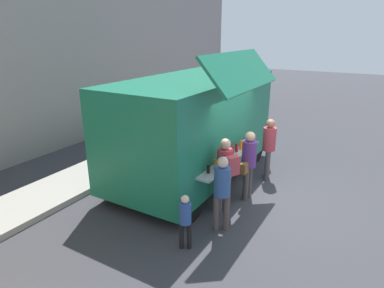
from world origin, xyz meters
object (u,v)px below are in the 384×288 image
food_truck_main (195,125)px  trash_bin (187,123)px  customer_extra_browsing (269,144)px  customer_mid_with_backpack (226,168)px  customer_front_ordering (249,160)px  child_near_queue (185,217)px  customer_rear_waiting (222,187)px

food_truck_main → trash_bin: size_ratio=5.77×
trash_bin → customer_extra_browsing: customer_extra_browsing is taller
customer_mid_with_backpack → food_truck_main: bearing=-10.7°
customer_front_ordering → customer_extra_browsing: 1.41m
trash_bin → child_near_queue: (-6.54, -3.82, 0.20)m
customer_extra_browsing → customer_front_ordering: bearing=74.0°
customer_mid_with_backpack → child_near_queue: 1.73m
customer_extra_browsing → customer_rear_waiting: bearing=76.0°
trash_bin → customer_mid_with_backpack: (-4.87, -3.88, 0.60)m
food_truck_main → customer_rear_waiting: size_ratio=3.37×
food_truck_main → trash_bin: 4.35m
customer_extra_browsing → customer_mid_with_backpack: bearing=69.3°
customer_mid_with_backpack → customer_extra_browsing: 2.29m
food_truck_main → customer_mid_with_backpack: size_ratio=3.14×
customer_rear_waiting → child_near_queue: bearing=124.7°
customer_mid_with_backpack → customer_rear_waiting: size_ratio=1.07×
customer_extra_browsing → child_near_queue: 3.98m
customer_front_ordering → customer_mid_with_backpack: size_ratio=0.99×
customer_rear_waiting → customer_extra_browsing: 3.01m
trash_bin → customer_front_ordering: (-4.01, -4.12, 0.56)m
customer_front_ordering → customer_mid_with_backpack: customer_mid_with_backpack is taller
customer_front_ordering → child_near_queue: 2.58m
customer_mid_with_backpack → customer_rear_waiting: bearing=139.4°
customer_rear_waiting → customer_extra_browsing: size_ratio=0.94×
child_near_queue → food_truck_main: bearing=-0.4°
food_truck_main → customer_mid_with_backpack: food_truck_main is taller
customer_mid_with_backpack → child_near_queue: bearing=118.0°
food_truck_main → child_near_queue: size_ratio=4.85×
customer_rear_waiting → child_near_queue: 1.04m
customer_rear_waiting → customer_mid_with_backpack: bearing=-17.2°
customer_mid_with_backpack → child_near_queue: (-1.68, 0.06, -0.40)m
food_truck_main → trash_bin: food_truck_main is taller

